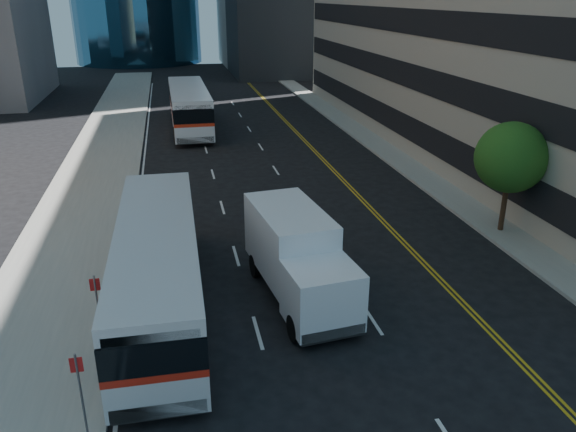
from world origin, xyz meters
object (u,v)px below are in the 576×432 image
(bus_front, at_px, (158,265))
(bus_rear, at_px, (189,106))
(street_tree, at_px, (511,158))
(box_truck, at_px, (298,257))

(bus_front, height_order, bus_rear, bus_rear)
(street_tree, relative_size, bus_rear, 0.38)
(bus_front, distance_m, bus_rear, 28.95)
(bus_rear, bearing_deg, street_tree, -62.75)
(bus_front, bearing_deg, bus_rear, 85.85)
(bus_rear, xyz_separation_m, box_truck, (2.57, -29.08, -0.20))
(bus_front, bearing_deg, street_tree, 14.11)
(bus_rear, distance_m, box_truck, 29.19)
(street_tree, xyz_separation_m, bus_front, (-15.60, -3.79, -1.92))
(bus_front, bearing_deg, box_truck, -2.09)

